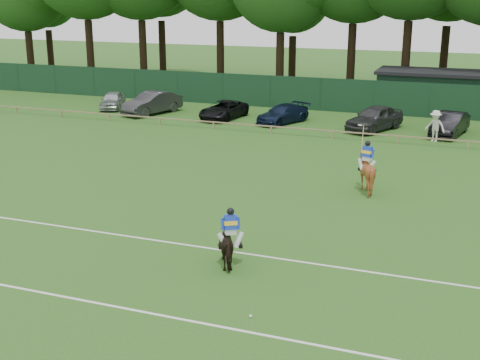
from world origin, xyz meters
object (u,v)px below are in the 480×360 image
at_px(estate_black, 450,124).
at_px(spectator_left, 435,126).
at_px(suv_black, 224,110).
at_px(sedan_navy, 283,114).
at_px(horse_chestnut, 366,172).
at_px(hatch_grey, 375,118).
at_px(horse_dark, 231,245).
at_px(polo_ball, 251,316).
at_px(sedan_silver, 113,100).
at_px(sedan_grey, 152,103).
at_px(utility_shed, 433,91).

relative_size(estate_black, spectator_left, 2.29).
relative_size(suv_black, sedan_navy, 1.04).
distance_m(horse_chestnut, hatch_grey, 13.72).
xyz_separation_m(horse_dark, suv_black, (-9.76, 23.55, -0.08)).
xyz_separation_m(suv_black, spectator_left, (14.69, -2.20, 0.33)).
distance_m(sedan_navy, estate_black, 11.02).
distance_m(spectator_left, polo_ball, 24.72).
distance_m(sedan_silver, spectator_left, 24.43).
bearing_deg(horse_dark, sedan_grey, -86.24).
xyz_separation_m(sedan_silver, suv_black, (9.56, -0.73, -0.02)).
distance_m(hatch_grey, estate_black, 4.71).
height_order(suv_black, hatch_grey, hatch_grey).
height_order(horse_dark, sedan_silver, horse_dark).
xyz_separation_m(sedan_grey, polo_ball, (17.27, -26.58, -0.76)).
bearing_deg(polo_ball, horse_chestnut, 85.86).
xyz_separation_m(suv_black, hatch_grey, (10.73, -0.17, 0.18)).
relative_size(sedan_navy, polo_ball, 48.14).
bearing_deg(hatch_grey, utility_shed, 94.83).
height_order(suv_black, spectator_left, spectator_left).
relative_size(horse_dark, spectator_left, 0.87).
height_order(horse_chestnut, sedan_navy, horse_chestnut).
xyz_separation_m(sedan_navy, utility_shed, (9.28, 8.55, 0.91)).
distance_m(hatch_grey, polo_ball, 26.56).
bearing_deg(polo_ball, sedan_navy, 105.08).
bearing_deg(polo_ball, sedan_silver, 127.64).
height_order(horse_dark, polo_ball, horse_dark).
height_order(suv_black, utility_shed, utility_shed).
height_order(suv_black, estate_black, estate_black).
relative_size(polo_ball, utility_shed, 0.01).
xyz_separation_m(horse_chestnut, polo_ball, (-0.94, -12.94, -0.88)).
bearing_deg(sedan_navy, spectator_left, 11.50).
xyz_separation_m(sedan_grey, suv_black, (5.67, 0.13, -0.18)).
bearing_deg(hatch_grey, sedan_silver, -158.79).
bearing_deg(horse_dark, utility_shed, -126.62).
bearing_deg(sedan_grey, sedan_navy, 18.20).
height_order(horse_chestnut, sedan_grey, horse_chestnut).
bearing_deg(horse_chestnut, estate_black, -83.71).
bearing_deg(horse_dark, suv_black, -97.11).
bearing_deg(sedan_navy, polo_ball, -51.57).
height_order(sedan_grey, polo_ball, sedan_grey).
distance_m(sedan_grey, suv_black, 5.68).
bearing_deg(horse_chestnut, polo_ball, 104.05).
bearing_deg(horse_dark, sedan_navy, -106.81).
bearing_deg(polo_ball, hatch_grey, 91.89).
bearing_deg(estate_black, polo_ball, -87.00).
xyz_separation_m(sedan_navy, hatch_grey, (6.31, -0.12, 0.18)).
distance_m(sedan_navy, utility_shed, 12.65).
xyz_separation_m(sedan_silver, estate_black, (25.00, -0.75, 0.07)).
relative_size(horse_dark, hatch_grey, 0.35).
bearing_deg(hatch_grey, suv_black, -157.15).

